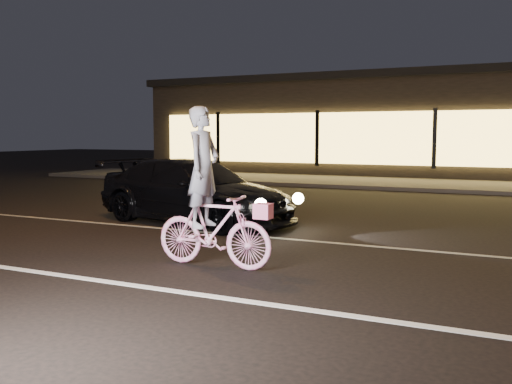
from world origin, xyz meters
The scene contains 7 objects.
ground centered at (0.00, 0.00, 0.00)m, with size 90.00×90.00×0.00m, color black.
lane_stripe_near centered at (0.00, -1.50, 0.00)m, with size 60.00×0.12×0.01m, color silver.
lane_stripe_far centered at (0.00, 2.00, 0.00)m, with size 60.00×0.10×0.01m, color gray.
sidewalk centered at (0.00, 13.00, 0.06)m, with size 30.00×4.00×0.12m, color #383533.
storefront centered at (0.00, 18.97, 2.15)m, with size 25.40×8.42×4.20m.
cyclist centered at (-0.67, -0.28, 0.75)m, with size 1.69×0.58×2.12m.
sedan centered at (-2.85, 2.87, 0.63)m, with size 4.60×2.61×1.26m.
Camera 1 is at (3.07, -6.74, 1.76)m, focal length 40.00 mm.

